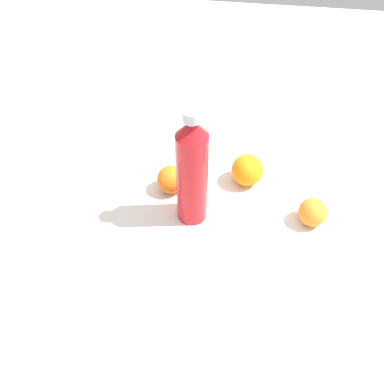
{
  "coord_description": "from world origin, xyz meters",
  "views": [
    {
      "loc": [
        -0.08,
        0.76,
        0.85
      ],
      "look_at": [
        0.02,
        0.03,
        0.08
      ],
      "focal_mm": 42.39,
      "sensor_mm": 36.0,
      "label": 1
    }
  ],
  "objects_px": {
    "orange_2": "(247,170)",
    "orange_1": "(171,180)",
    "water_bottle": "(192,171)",
    "folded_napkin": "(309,179)",
    "orange_0": "(313,212)"
  },
  "relations": [
    {
      "from": "water_bottle",
      "to": "orange_0",
      "type": "relative_size",
      "value": 4.52
    },
    {
      "from": "orange_1",
      "to": "orange_2",
      "type": "relative_size",
      "value": 0.88
    },
    {
      "from": "orange_1",
      "to": "orange_2",
      "type": "xyz_separation_m",
      "value": [
        -0.19,
        -0.06,
        0.01
      ]
    },
    {
      "from": "water_bottle",
      "to": "orange_1",
      "type": "xyz_separation_m",
      "value": [
        0.06,
        -0.08,
        -0.11
      ]
    },
    {
      "from": "orange_2",
      "to": "water_bottle",
      "type": "bearing_deg",
      "value": 46.71
    },
    {
      "from": "water_bottle",
      "to": "orange_0",
      "type": "bearing_deg",
      "value": -95.48
    },
    {
      "from": "orange_2",
      "to": "folded_napkin",
      "type": "distance_m",
      "value": 0.17
    },
    {
      "from": "orange_2",
      "to": "orange_1",
      "type": "bearing_deg",
      "value": 16.5
    },
    {
      "from": "water_bottle",
      "to": "orange_2",
      "type": "height_order",
      "value": "water_bottle"
    },
    {
      "from": "water_bottle",
      "to": "orange_0",
      "type": "distance_m",
      "value": 0.31
    },
    {
      "from": "orange_2",
      "to": "folded_napkin",
      "type": "xyz_separation_m",
      "value": [
        -0.17,
        -0.03,
        -0.04
      ]
    },
    {
      "from": "orange_1",
      "to": "water_bottle",
      "type": "bearing_deg",
      "value": 130.02
    },
    {
      "from": "orange_0",
      "to": "orange_2",
      "type": "xyz_separation_m",
      "value": [
        0.16,
        -0.12,
        0.01
      ]
    },
    {
      "from": "orange_0",
      "to": "folded_napkin",
      "type": "bearing_deg",
      "value": -91.31
    },
    {
      "from": "orange_1",
      "to": "orange_2",
      "type": "height_order",
      "value": "orange_2"
    }
  ]
}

